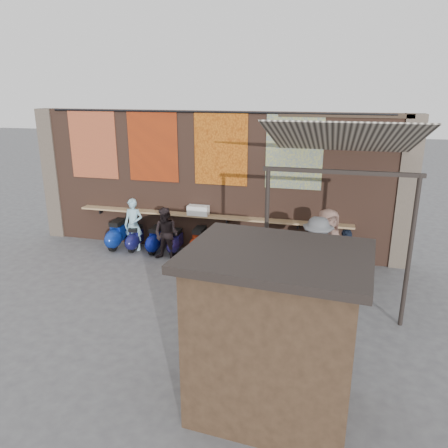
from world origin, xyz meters
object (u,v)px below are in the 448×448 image
at_px(scooter_stool_0, 117,235).
at_px(market_stall, 274,338).
at_px(shelf_box, 198,210).
at_px(scooter_stool_4, 199,242).
at_px(scooter_stool_1, 135,239).
at_px(scooter_stool_5, 220,246).
at_px(shopper_navy, 345,265).
at_px(diner_right, 166,234).
at_px(scooter_stool_8, 285,253).
at_px(scooter_stool_6, 241,248).
at_px(scooter_stool_9, 312,252).
at_px(diner_left, 134,225).
at_px(shopper_tan, 326,245).
at_px(scooter_stool_7, 265,250).
at_px(shopper_grey, 316,256).
at_px(scooter_stool_3, 175,242).
at_px(scooter_stool_2, 156,240).

height_order(scooter_stool_0, market_stall, market_stall).
distance_m(shelf_box, scooter_stool_4, 0.91).
height_order(scooter_stool_1, scooter_stool_5, scooter_stool_5).
xyz_separation_m(scooter_stool_1, shopper_navy, (5.94, -1.68, 0.48)).
height_order(shelf_box, scooter_stool_1, shelf_box).
bearing_deg(shopper_navy, diner_right, -30.20).
distance_m(scooter_stool_0, scooter_stool_4, 2.54).
bearing_deg(scooter_stool_8, scooter_stool_6, 177.54).
xyz_separation_m(scooter_stool_9, diner_left, (-5.17, -0.02, 0.35)).
height_order(diner_left, shopper_navy, shopper_navy).
bearing_deg(scooter_stool_8, market_stall, -85.08).
relative_size(diner_left, shopper_tan, 0.84).
bearing_deg(shelf_box, scooter_stool_6, -11.94).
distance_m(scooter_stool_6, scooter_stool_9, 1.96).
bearing_deg(scooter_stool_1, shopper_tan, -7.97).
distance_m(scooter_stool_1, diner_left, 0.42).
distance_m(diner_left, shopper_navy, 6.21).
height_order(diner_left, market_stall, market_stall).
height_order(shelf_box, shopper_navy, shopper_navy).
xyz_separation_m(scooter_stool_7, shopper_grey, (1.42, -1.58, 0.57)).
height_order(scooter_stool_0, diner_right, diner_right).
bearing_deg(scooter_stool_3, shopper_tan, -10.97).
xyz_separation_m(scooter_stool_1, scooter_stool_3, (1.25, 0.05, -0.01)).
distance_m(shelf_box, shopper_grey, 3.95).
bearing_deg(scooter_stool_7, scooter_stool_4, 178.27).
distance_m(scooter_stool_1, shopper_tan, 5.58).
height_order(scooter_stool_3, shopper_navy, shopper_navy).
distance_m(scooter_stool_7, market_stall, 5.76).
bearing_deg(shopper_grey, diner_left, -10.03).
bearing_deg(scooter_stool_7, scooter_stool_9, 2.27).
distance_m(scooter_stool_0, scooter_stool_2, 1.24).
height_order(scooter_stool_7, diner_right, diner_right).
distance_m(scooter_stool_2, scooter_stool_3, 0.59).
height_order(scooter_stool_4, diner_left, diner_left).
xyz_separation_m(shelf_box, scooter_stool_4, (0.09, -0.27, -0.86)).
height_order(scooter_stool_0, scooter_stool_6, scooter_stool_0).
bearing_deg(diner_left, scooter_stool_0, -179.15).
xyz_separation_m(scooter_stool_8, diner_right, (-3.23, -0.48, 0.41)).
height_order(scooter_stool_3, scooter_stool_8, scooter_stool_3).
relative_size(scooter_stool_8, scooter_stool_9, 0.80).
bearing_deg(diner_left, scooter_stool_9, -0.47).
bearing_deg(shopper_grey, scooter_stool_5, -24.09).
bearing_deg(market_stall, scooter_stool_2, 131.88).
xyz_separation_m(scooter_stool_3, scooter_stool_9, (3.90, -0.01, 0.08)).
bearing_deg(shopper_tan, scooter_stool_5, 126.41).
xyz_separation_m(scooter_stool_6, shopper_tan, (2.32, -0.81, 0.58)).
bearing_deg(shopper_navy, scooter_stool_1, -31.91).
relative_size(scooter_stool_2, shopper_navy, 0.47).
bearing_deg(scooter_stool_2, scooter_stool_0, 178.75).
height_order(shopper_navy, market_stall, market_stall).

